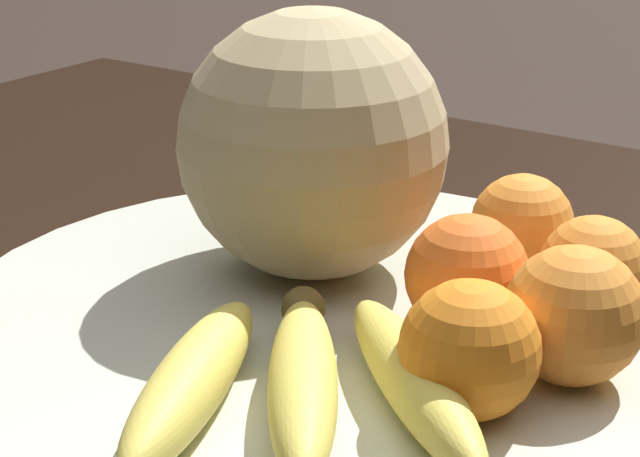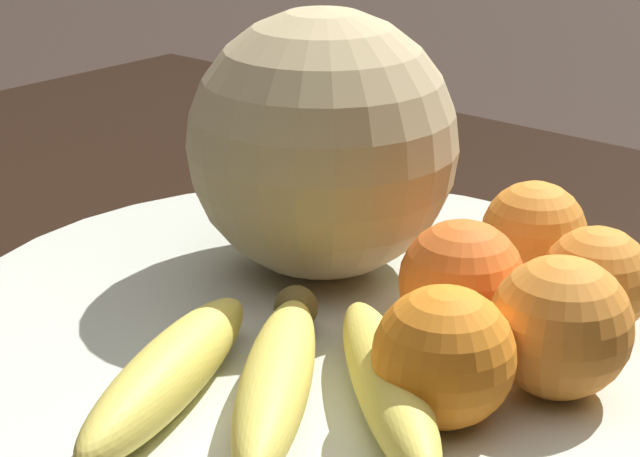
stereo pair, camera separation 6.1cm
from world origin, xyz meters
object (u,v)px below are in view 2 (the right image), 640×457
Objects in this scene: produce_tag at (519,310)px; orange_front_right at (560,327)px; melon at (323,144)px; fruit_bowl at (320,318)px; orange_front_left at (596,281)px; banana_bunch at (273,377)px; orange_back_left at (462,282)px; orange_mid_center at (534,233)px; orange_back_right at (444,357)px.

orange_front_right is at bearing -34.86° from produce_tag.
melon is 2.31× the size of orange_front_right.
fruit_bowl is at bearing -178.86° from orange_front_right.
banana_bunch is at bearing -113.81° from orange_front_left.
melon is 2.41× the size of orange_back_left.
orange_mid_center is (-0.08, 0.11, -0.00)m from orange_front_right.
orange_back_left reaches higher than orange_mid_center.
orange_mid_center is at bearing 95.79° from orange_back_left.
melon is 2.43× the size of orange_back_right.
orange_front_left reaches higher than fruit_bowl.
orange_front_right reaches higher than banana_bunch.
fruit_bowl is at bearing -128.92° from produce_tag.
orange_front_right reaches higher than orange_mid_center.
produce_tag is at bearing 104.27° from orange_back_right.
orange_mid_center reaches higher than orange_front_left.
orange_back_left is at bearing 166.29° from orange_front_right.
orange_mid_center is 0.09m from orange_back_left.
orange_back_right is (0.07, 0.04, 0.02)m from banana_bunch.
fruit_bowl is at bearing 155.58° from orange_back_right.
orange_back_left reaches higher than produce_tag.
banana_bunch is 3.10× the size of orange_back_right.
orange_front_right reaches higher than orange_back_left.
orange_front_left is 0.62× the size of produce_tag.
melon reaches higher than orange_mid_center.
banana_bunch is (0.06, -0.10, 0.02)m from fruit_bowl.
banana_bunch is 3.07× the size of orange_back_left.
orange_mid_center is 0.65× the size of produce_tag.
orange_back_left is (0.03, 0.12, 0.02)m from banana_bunch.
fruit_bowl is at bearing -123.40° from orange_mid_center.
fruit_bowl is 0.12m from produce_tag.
orange_mid_center is at bearing 140.03° from banana_bunch.
orange_front_right is 1.05× the size of orange_back_right.
orange_mid_center is at bearing 106.39° from orange_back_right.
orange_back_right is 0.14m from produce_tag.
banana_bunch is 0.18m from produce_tag.
orange_front_right is 1.04× the size of orange_back_left.
orange_front_left is at bearing 11.03° from melon.
melon is 1.68× the size of produce_tag.
melon is at bearing -168.97° from orange_front_left.
orange_mid_center is 0.06m from produce_tag.
orange_front_left is at bearing -31.27° from orange_mid_center.
banana_bunch is 0.14m from orange_front_right.
melon reaches higher than orange_back_right.
melon is 0.15m from produce_tag.
orange_back_left is (-0.07, 0.02, -0.00)m from orange_front_right.
banana_bunch is at bearing -57.67° from melon.
melon is at bearing 147.93° from orange_back_right.
orange_front_left is at bearing 121.09° from banana_bunch.
orange_back_left is 0.70× the size of produce_tag.
orange_front_right is at bearing 1.14° from fruit_bowl.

